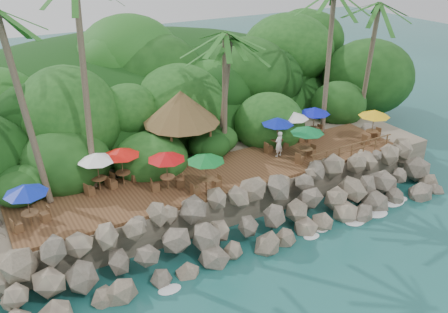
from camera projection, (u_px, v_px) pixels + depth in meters
ground at (277, 250)px, 27.55m from camera, size 140.00×140.00×0.00m
land_base at (163, 138)px, 39.69m from camera, size 32.00×25.20×2.10m
jungle_hill at (131, 121)px, 46.04m from camera, size 44.80×28.00×15.40m
seawall at (258, 216)px, 28.63m from camera, size 29.00×4.00×2.30m
terrace at (224, 174)px, 31.34m from camera, size 26.00×5.00×0.20m
jungle_foliage at (168, 154)px, 39.35m from camera, size 44.00×16.00×12.00m
foam_line at (274, 247)px, 27.77m from camera, size 25.20×0.80×0.06m
palms at (226, 9)px, 30.14m from camera, size 31.52×6.96×13.23m
palapa at (181, 107)px, 32.12m from camera, size 5.11×5.11×4.60m
dining_clusters at (230, 140)px, 30.96m from camera, size 25.84×5.44×2.42m
railing at (352, 149)px, 33.06m from camera, size 7.20×0.10×1.00m
waiter at (279, 144)px, 33.11m from camera, size 0.74×0.58×1.80m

